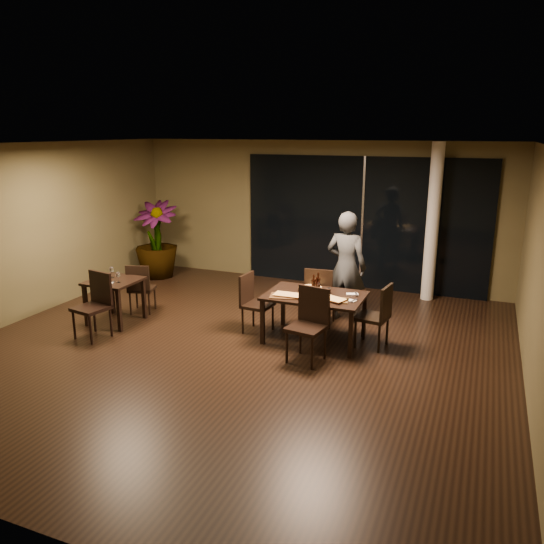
{
  "coord_description": "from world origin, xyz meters",
  "views": [
    {
      "loc": [
        3.33,
        -6.65,
        3.2
      ],
      "look_at": [
        0.3,
        0.76,
        1.05
      ],
      "focal_mm": 35.0,
      "sensor_mm": 36.0,
      "label": 1
    }
  ],
  "objects_px": {
    "potted_plant": "(156,240)",
    "bottle_b": "(317,286)",
    "chair_main_far": "(320,294)",
    "chair_side_far": "(140,286)",
    "chair_main_right": "(378,313)",
    "diner": "(346,267)",
    "chair_side_near": "(95,301)",
    "side_table": "(114,287)",
    "chair_main_left": "(253,300)",
    "bottle_a": "(314,284)",
    "bottle_c": "(318,283)",
    "chair_main_near": "(309,320)",
    "main_table": "(315,299)"
  },
  "relations": [
    {
      "from": "potted_plant",
      "to": "bottle_b",
      "type": "distance_m",
      "value": 4.93
    },
    {
      "from": "chair_main_far",
      "to": "chair_side_far",
      "type": "relative_size",
      "value": 1.12
    },
    {
      "from": "chair_main_right",
      "to": "chair_side_far",
      "type": "bearing_deg",
      "value": -81.29
    },
    {
      "from": "diner",
      "to": "chair_side_near",
      "type": "bearing_deg",
      "value": 38.22
    },
    {
      "from": "side_table",
      "to": "chair_main_left",
      "type": "height_order",
      "value": "chair_main_left"
    },
    {
      "from": "chair_side_far",
      "to": "chair_main_right",
      "type": "bearing_deg",
      "value": 163.37
    },
    {
      "from": "bottle_b",
      "to": "bottle_a",
      "type": "bearing_deg",
      "value": 149.06
    },
    {
      "from": "side_table",
      "to": "chair_main_left",
      "type": "xyz_separation_m",
      "value": [
        2.35,
        0.51,
        -0.09
      ]
    },
    {
      "from": "chair_main_left",
      "to": "bottle_c",
      "type": "xyz_separation_m",
      "value": [
        1.06,
        0.1,
        0.38
      ]
    },
    {
      "from": "chair_main_far",
      "to": "chair_main_right",
      "type": "xyz_separation_m",
      "value": [
        1.08,
        -0.54,
        -0.02
      ]
    },
    {
      "from": "chair_main_near",
      "to": "chair_main_right",
      "type": "height_order",
      "value": "chair_main_near"
    },
    {
      "from": "potted_plant",
      "to": "bottle_c",
      "type": "xyz_separation_m",
      "value": [
        4.41,
        -2.14,
        0.06
      ]
    },
    {
      "from": "diner",
      "to": "chair_main_right",
      "type": "bearing_deg",
      "value": 132.84
    },
    {
      "from": "main_table",
      "to": "bottle_b",
      "type": "bearing_deg",
      "value": 69.68
    },
    {
      "from": "chair_main_left",
      "to": "chair_main_right",
      "type": "bearing_deg",
      "value": -83.22
    },
    {
      "from": "side_table",
      "to": "chair_main_left",
      "type": "bearing_deg",
      "value": 12.2
    },
    {
      "from": "chair_main_right",
      "to": "chair_side_near",
      "type": "height_order",
      "value": "chair_side_near"
    },
    {
      "from": "main_table",
      "to": "chair_main_near",
      "type": "height_order",
      "value": "chair_main_near"
    },
    {
      "from": "bottle_b",
      "to": "main_table",
      "type": "bearing_deg",
      "value": -110.32
    },
    {
      "from": "main_table",
      "to": "chair_main_near",
      "type": "xyz_separation_m",
      "value": [
        0.15,
        -0.7,
        -0.09
      ]
    },
    {
      "from": "side_table",
      "to": "chair_main_far",
      "type": "xyz_separation_m",
      "value": [
        3.29,
        1.13,
        -0.06
      ]
    },
    {
      "from": "main_table",
      "to": "chair_side_far",
      "type": "xyz_separation_m",
      "value": [
        -3.27,
        0.04,
        -0.17
      ]
    },
    {
      "from": "chair_main_near",
      "to": "chair_main_right",
      "type": "distance_m",
      "value": 1.14
    },
    {
      "from": "side_table",
      "to": "potted_plant",
      "type": "distance_m",
      "value": 2.93
    },
    {
      "from": "chair_side_near",
      "to": "bottle_b",
      "type": "bearing_deg",
      "value": 30.33
    },
    {
      "from": "chair_side_far",
      "to": "bottle_c",
      "type": "bearing_deg",
      "value": 163.82
    },
    {
      "from": "main_table",
      "to": "chair_main_left",
      "type": "relative_size",
      "value": 1.56
    },
    {
      "from": "chair_main_far",
      "to": "bottle_b",
      "type": "xyz_separation_m",
      "value": [
        0.13,
        -0.59,
        0.32
      ]
    },
    {
      "from": "diner",
      "to": "potted_plant",
      "type": "xyz_separation_m",
      "value": [
        -4.61,
        1.15,
        -0.11
      ]
    },
    {
      "from": "chair_main_near",
      "to": "diner",
      "type": "height_order",
      "value": "diner"
    },
    {
      "from": "diner",
      "to": "chair_main_near",
      "type": "bearing_deg",
      "value": 93.63
    },
    {
      "from": "potted_plant",
      "to": "bottle_a",
      "type": "relative_size",
      "value": 5.9
    },
    {
      "from": "chair_main_far",
      "to": "bottle_c",
      "type": "bearing_deg",
      "value": 98.29
    },
    {
      "from": "potted_plant",
      "to": "chair_main_near",
      "type": "bearing_deg",
      "value": -32.87
    },
    {
      "from": "bottle_b",
      "to": "bottle_c",
      "type": "bearing_deg",
      "value": 92.04
    },
    {
      "from": "main_table",
      "to": "chair_main_left",
      "type": "height_order",
      "value": "chair_main_left"
    },
    {
      "from": "bottle_a",
      "to": "bottle_c",
      "type": "distance_m",
      "value": 0.07
    },
    {
      "from": "chair_main_near",
      "to": "potted_plant",
      "type": "height_order",
      "value": "potted_plant"
    },
    {
      "from": "chair_main_left",
      "to": "chair_side_near",
      "type": "height_order",
      "value": "chair_side_near"
    },
    {
      "from": "chair_main_near",
      "to": "bottle_c",
      "type": "relative_size",
      "value": 3.25
    },
    {
      "from": "chair_main_far",
      "to": "chair_side_far",
      "type": "xyz_separation_m",
      "value": [
        -3.15,
        -0.59,
        -0.06
      ]
    },
    {
      "from": "diner",
      "to": "bottle_b",
      "type": "xyz_separation_m",
      "value": [
        -0.19,
        -1.04,
        -0.07
      ]
    },
    {
      "from": "main_table",
      "to": "potted_plant",
      "type": "height_order",
      "value": "potted_plant"
    },
    {
      "from": "chair_side_near",
      "to": "diner",
      "type": "height_order",
      "value": "diner"
    },
    {
      "from": "side_table",
      "to": "chair_side_far",
      "type": "distance_m",
      "value": 0.57
    },
    {
      "from": "chair_main_left",
      "to": "chair_main_near",
      "type": "bearing_deg",
      "value": -116.04
    },
    {
      "from": "side_table",
      "to": "chair_main_near",
      "type": "height_order",
      "value": "chair_main_near"
    },
    {
      "from": "side_table",
      "to": "chair_side_far",
      "type": "xyz_separation_m",
      "value": [
        0.13,
        0.54,
        -0.12
      ]
    },
    {
      "from": "chair_main_right",
      "to": "chair_main_far",
      "type": "bearing_deg",
      "value": -108.7
    },
    {
      "from": "side_table",
      "to": "bottle_a",
      "type": "xyz_separation_m",
      "value": [
        3.35,
        0.59,
        0.27
      ]
    }
  ]
}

